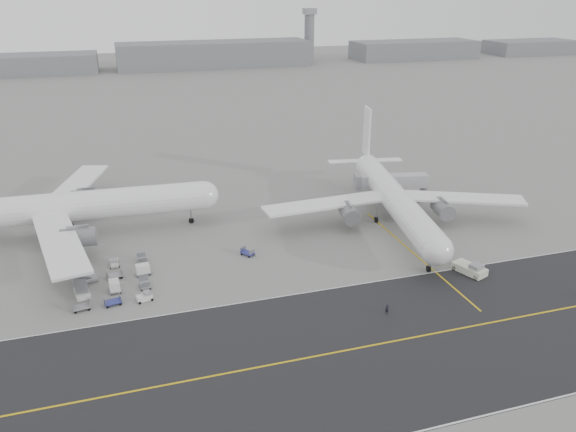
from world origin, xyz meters
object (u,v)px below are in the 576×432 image
object	(u,v)px
airliner_b	(393,197)
pushback_tug	(470,269)
control_tower	(309,34)
ground_crew_a	(387,309)
jet_bridge	(392,182)
airliner_a	(67,207)

from	to	relation	value
airliner_b	pushback_tug	size ratio (longest dim) A/B	7.31
control_tower	ground_crew_a	bearing A→B (deg)	-106.83
pushback_tug	jet_bridge	bearing A→B (deg)	65.21
airliner_a	pushback_tug	xyz separation A→B (m)	(64.47, -36.22, -4.89)
airliner_a	ground_crew_a	size ratio (longest dim) A/B	37.42
control_tower	airliner_b	xyz separation A→B (m)	(-67.24, -245.60, -10.89)
jet_bridge	ground_crew_a	world-z (taller)	jet_bridge
control_tower	pushback_tug	size ratio (longest dim) A/B	4.27
pushback_tug	jet_bridge	xyz separation A→B (m)	(2.71, 34.28, 3.61)
airliner_b	ground_crew_a	bearing A→B (deg)	-107.57
ground_crew_a	pushback_tug	bearing A→B (deg)	33.53
jet_bridge	airliner_a	bearing A→B (deg)	-168.81
airliner_a	jet_bridge	world-z (taller)	airliner_a
control_tower	airliner_b	world-z (taller)	control_tower
airliner_a	pushback_tug	distance (m)	74.11
airliner_b	ground_crew_a	xyz separation A→B (m)	(-16.40, -30.90, -4.59)
control_tower	jet_bridge	world-z (taller)	control_tower
airliner_a	jet_bridge	size ratio (longest dim) A/B	3.37
airliner_a	jet_bridge	distance (m)	67.22
airliner_b	jet_bridge	distance (m)	11.85
airliner_a	airliner_b	size ratio (longest dim) A/B	1.08
control_tower	airliner_b	size ratio (longest dim) A/B	0.58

